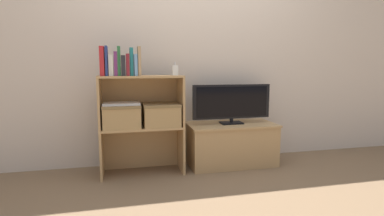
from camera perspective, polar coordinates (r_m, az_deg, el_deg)
The scene contains 20 objects.
ground_plane at distance 2.84m, azimuth 0.80°, elevation -12.55°, with size 16.00×16.00×0.00m, color brown.
wall_back at distance 3.14m, azimuth -1.31°, elevation 11.65°, with size 10.00×0.05×2.40m.
tv_stand at distance 3.10m, azimuth 7.42°, elevation -6.77°, with size 0.88×0.46×0.42m.
tv at distance 3.02m, azimuth 7.58°, elevation 1.05°, with size 0.80×0.14×0.40m.
bookshelf_lower_tier at distance 2.91m, azimuth -9.52°, elevation -6.34°, with size 0.75×0.34×0.45m.
bookshelf_upper_tier at distance 2.83m, azimuth -9.72°, elevation 2.68°, with size 0.75×0.34×0.47m.
book_crimson at distance 2.70m, azimuth -16.74°, elevation 8.53°, with size 0.04×0.15×0.25m.
book_navy at distance 2.69m, azimuth -15.96°, elevation 8.59°, with size 0.02×0.16×0.25m.
book_ivory at distance 2.69m, azimuth -15.16°, elevation 7.84°, with size 0.04×0.13×0.18m.
book_plum at distance 2.69m, azimuth -14.34°, elevation 8.16°, with size 0.03×0.13×0.21m.
book_forest at distance 2.69m, azimuth -13.72°, elevation 8.66°, with size 0.03×0.12×0.25m.
book_charcoal at distance 2.69m, azimuth -12.97°, elevation 7.86°, with size 0.04×0.15×0.17m.
book_maroon at distance 2.69m, azimuth -12.15°, elevation 8.03°, with size 0.03×0.16×0.19m.
book_teal at distance 2.69m, azimuth -11.45°, elevation 8.61°, with size 0.03×0.13×0.24m.
book_skyblue at distance 2.69m, azimuth -10.69°, elevation 8.04°, with size 0.03×0.16×0.19m.
book_tan at distance 2.70m, azimuth -10.03°, elevation 8.76°, with size 0.02×0.15×0.25m.
baby_monitor at distance 2.80m, azimuth -3.22°, elevation 7.21°, with size 0.05×0.04×0.12m.
storage_basket_left at distance 2.77m, azimuth -13.22°, elevation -1.27°, with size 0.33×0.31×0.21m.
storage_basket_right at distance 2.80m, azimuth -5.90°, elevation -1.03°, with size 0.33×0.31×0.21m.
laptop at distance 2.76m, azimuth -13.28°, elevation 0.84°, with size 0.32×0.22×0.02m.
Camera 1 is at (-0.65, -2.59, 0.99)m, focal length 28.00 mm.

